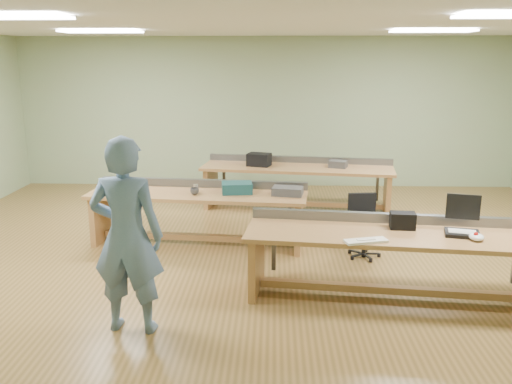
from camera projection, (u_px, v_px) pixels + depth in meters
floor at (263, 252)px, 7.41m from camera, size 10.00×10.00×0.00m
ceiling at (263, 23)px, 6.69m from camera, size 10.00×10.00×0.00m
wall_back at (267, 113)px, 10.93m from camera, size 10.00×0.04×3.00m
wall_front at (249, 247)px, 3.17m from camera, size 10.00×0.04×3.00m
fluor_panels at (263, 25)px, 6.69m from camera, size 6.20×3.50×0.03m
workbench_front at (395, 249)px, 5.87m from camera, size 3.30×1.22×0.86m
workbench_mid at (198, 205)px, 7.62m from camera, size 3.10×1.10×0.86m
workbench_back at (297, 177)px, 9.44m from camera, size 3.38×1.32×0.86m
person at (127, 236)px, 5.07m from camera, size 0.73×0.51×1.90m
laptop_base at (462, 233)px, 5.73m from camera, size 0.41×0.36×0.04m
laptop_screen at (463, 207)px, 5.80m from camera, size 0.34×0.10×0.27m
keyboard at (366, 241)px, 5.51m from camera, size 0.46×0.26×0.03m
trackball_mouse at (476, 237)px, 5.56m from camera, size 0.20×0.22×0.07m
camera_bag at (403, 221)px, 5.93m from camera, size 0.28×0.19×0.18m
task_chair at (364, 234)px, 7.18m from camera, size 0.50×0.50×0.83m
parts_bin_teal at (237, 188)px, 7.52m from camera, size 0.45×0.36×0.14m
parts_bin_grey at (288, 191)px, 7.40m from camera, size 0.45×0.33×0.11m
mug at (195, 191)px, 7.43m from camera, size 0.15×0.15×0.09m
drinks_can at (196, 188)px, 7.55m from camera, size 0.08×0.08×0.11m
storage_box_back at (259, 160)px, 9.41m from camera, size 0.45×0.37×0.22m
tray_back at (338, 164)px, 9.27m from camera, size 0.35×0.31×0.12m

